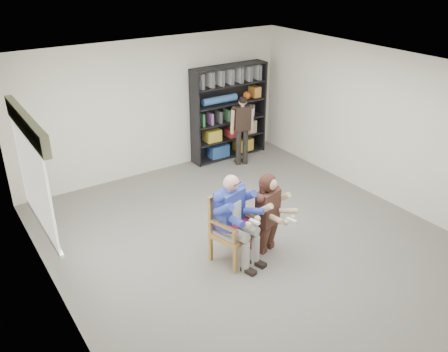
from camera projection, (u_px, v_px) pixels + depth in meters
room_shell at (257, 166)px, 7.10m from camera, size 6.00×7.00×2.80m
floor at (255, 245)px, 7.70m from camera, size 6.00×7.00×0.01m
window_left at (35, 175)px, 6.29m from camera, size 0.16×2.00×1.75m
armchair at (234, 228)px, 7.11m from camera, size 0.78×0.77×1.10m
seated_man at (234, 219)px, 7.04m from camera, size 0.83×0.99×1.43m
kneeling_woman at (269, 215)px, 7.27m from camera, size 0.77×1.00×1.31m
bookshelf at (229, 112)px, 10.56m from camera, size 1.80×0.38×2.10m
standing_man at (242, 131)px, 10.26m from camera, size 0.54×0.40×1.56m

